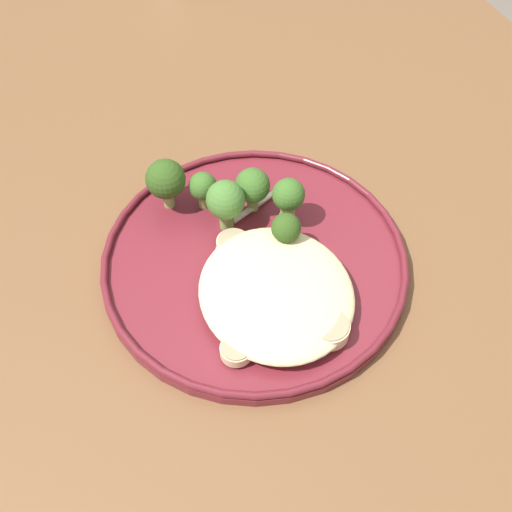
{
  "coord_description": "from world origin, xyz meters",
  "views": [
    {
      "loc": [
        0.34,
        -0.12,
        1.24
      ],
      "look_at": [
        0.0,
        0.02,
        0.76
      ],
      "focal_mm": 45.06,
      "sensor_mm": 36.0,
      "label": 1
    }
  ],
  "objects_px": {
    "broccoli_floret_rear_charred": "(252,186)",
    "dinner_plate": "(256,263)",
    "broccoli_floret_split_head": "(204,187)",
    "seared_scallop_right_edge": "(329,329)",
    "seared_scallop_tiny_bay": "(310,286)",
    "broccoli_floret_tall_stalk": "(286,231)",
    "broccoli_floret_small_sprig": "(166,180)",
    "broccoli_floret_center_pile": "(288,197)",
    "seared_scallop_rear_pale": "(265,288)",
    "seared_scallop_left_edge": "(233,244)",
    "seared_scallop_large_seared": "(268,317)",
    "seared_scallop_front_small": "(298,338)",
    "seared_scallop_tilted_round": "(236,350)",
    "broccoli_floret_near_rim": "(226,201)"
  },
  "relations": [
    {
      "from": "seared_scallop_tiny_bay",
      "to": "seared_scallop_large_seared",
      "type": "bearing_deg",
      "value": -72.45
    },
    {
      "from": "seared_scallop_tilted_round",
      "to": "broccoli_floret_small_sprig",
      "type": "height_order",
      "value": "broccoli_floret_small_sprig"
    },
    {
      "from": "broccoli_floret_small_sprig",
      "to": "seared_scallop_right_edge",
      "type": "bearing_deg",
      "value": 21.35
    },
    {
      "from": "seared_scallop_front_small",
      "to": "seared_scallop_right_edge",
      "type": "bearing_deg",
      "value": 85.91
    },
    {
      "from": "seared_scallop_tilted_round",
      "to": "broccoli_floret_small_sprig",
      "type": "xyz_separation_m",
      "value": [
        -0.19,
        0.0,
        0.03
      ]
    },
    {
      "from": "seared_scallop_left_edge",
      "to": "broccoli_floret_small_sprig",
      "type": "bearing_deg",
      "value": -154.55
    },
    {
      "from": "seared_scallop_front_small",
      "to": "broccoli_floret_small_sprig",
      "type": "relative_size",
      "value": 0.5
    },
    {
      "from": "broccoli_floret_near_rim",
      "to": "seared_scallop_tiny_bay",
      "type": "bearing_deg",
      "value": 21.18
    },
    {
      "from": "broccoli_floret_split_head",
      "to": "seared_scallop_right_edge",
      "type": "bearing_deg",
      "value": 13.6
    },
    {
      "from": "seared_scallop_right_edge",
      "to": "seared_scallop_tiny_bay",
      "type": "xyz_separation_m",
      "value": [
        -0.05,
        0.01,
        -0.0
      ]
    },
    {
      "from": "seared_scallop_tiny_bay",
      "to": "dinner_plate",
      "type": "bearing_deg",
      "value": -148.34
    },
    {
      "from": "seared_scallop_tiny_bay",
      "to": "broccoli_floret_center_pile",
      "type": "relative_size",
      "value": 0.62
    },
    {
      "from": "dinner_plate",
      "to": "seared_scallop_tiny_bay",
      "type": "bearing_deg",
      "value": 31.66
    },
    {
      "from": "broccoli_floret_rear_charred",
      "to": "dinner_plate",
      "type": "bearing_deg",
      "value": -20.18
    },
    {
      "from": "dinner_plate",
      "to": "seared_scallop_front_small",
      "type": "bearing_deg",
      "value": -1.05
    },
    {
      "from": "seared_scallop_tilted_round",
      "to": "broccoli_floret_center_pile",
      "type": "xyz_separation_m",
      "value": [
        -0.12,
        0.1,
        0.02
      ]
    },
    {
      "from": "broccoli_floret_small_sprig",
      "to": "broccoli_floret_split_head",
      "type": "bearing_deg",
      "value": 66.51
    },
    {
      "from": "seared_scallop_front_small",
      "to": "broccoli_floret_small_sprig",
      "type": "distance_m",
      "value": 0.21
    },
    {
      "from": "seared_scallop_large_seared",
      "to": "broccoli_floret_tall_stalk",
      "type": "xyz_separation_m",
      "value": [
        -0.07,
        0.05,
        0.02
      ]
    },
    {
      "from": "dinner_plate",
      "to": "broccoli_floret_tall_stalk",
      "type": "bearing_deg",
      "value": 95.03
    },
    {
      "from": "broccoli_floret_rear_charred",
      "to": "seared_scallop_large_seared",
      "type": "bearing_deg",
      "value": -17.27
    },
    {
      "from": "seared_scallop_rear_pale",
      "to": "seared_scallop_left_edge",
      "type": "bearing_deg",
      "value": -173.49
    },
    {
      "from": "broccoli_floret_rear_charred",
      "to": "broccoli_floret_split_head",
      "type": "relative_size",
      "value": 1.19
    },
    {
      "from": "broccoli_floret_split_head",
      "to": "seared_scallop_tiny_bay",
      "type": "bearing_deg",
      "value": 19.96
    },
    {
      "from": "broccoli_floret_tall_stalk",
      "to": "broccoli_floret_rear_charred",
      "type": "bearing_deg",
      "value": -172.7
    },
    {
      "from": "broccoli_floret_split_head",
      "to": "seared_scallop_rear_pale",
      "type": "bearing_deg",
      "value": 5.26
    },
    {
      "from": "seared_scallop_tiny_bay",
      "to": "seared_scallop_tilted_round",
      "type": "bearing_deg",
      "value": -68.28
    },
    {
      "from": "seared_scallop_rear_pale",
      "to": "seared_scallop_front_small",
      "type": "relative_size",
      "value": 0.85
    },
    {
      "from": "seared_scallop_large_seared",
      "to": "broccoli_floret_small_sprig",
      "type": "relative_size",
      "value": 0.6
    },
    {
      "from": "seared_scallop_large_seared",
      "to": "seared_scallop_left_edge",
      "type": "height_order",
      "value": "seared_scallop_large_seared"
    },
    {
      "from": "dinner_plate",
      "to": "seared_scallop_left_edge",
      "type": "relative_size",
      "value": 9.03
    },
    {
      "from": "seared_scallop_large_seared",
      "to": "broccoli_floret_split_head",
      "type": "relative_size",
      "value": 0.81
    },
    {
      "from": "seared_scallop_front_small",
      "to": "seared_scallop_tiny_bay",
      "type": "bearing_deg",
      "value": 143.75
    },
    {
      "from": "broccoli_floret_tall_stalk",
      "to": "broccoli_floret_small_sprig",
      "type": "distance_m",
      "value": 0.13
    },
    {
      "from": "seared_scallop_rear_pale",
      "to": "seared_scallop_left_edge",
      "type": "xyz_separation_m",
      "value": [
        -0.06,
        -0.01,
        -0.0
      ]
    },
    {
      "from": "seared_scallop_rear_pale",
      "to": "seared_scallop_left_edge",
      "type": "relative_size",
      "value": 0.76
    },
    {
      "from": "seared_scallop_tiny_bay",
      "to": "seared_scallop_rear_pale",
      "type": "relative_size",
      "value": 1.37
    },
    {
      "from": "broccoli_floret_tall_stalk",
      "to": "broccoli_floret_split_head",
      "type": "distance_m",
      "value": 0.1
    },
    {
      "from": "broccoli_floret_center_pile",
      "to": "broccoli_floret_split_head",
      "type": "height_order",
      "value": "broccoli_floret_center_pile"
    },
    {
      "from": "broccoli_floret_near_rim",
      "to": "seared_scallop_front_small",
      "type": "bearing_deg",
      "value": 2.69
    },
    {
      "from": "seared_scallop_left_edge",
      "to": "broccoli_floret_rear_charred",
      "type": "bearing_deg",
      "value": 138.51
    },
    {
      "from": "seared_scallop_right_edge",
      "to": "broccoli_floret_rear_charred",
      "type": "xyz_separation_m",
      "value": [
        -0.16,
        -0.0,
        0.02
      ]
    },
    {
      "from": "seared_scallop_right_edge",
      "to": "seared_scallop_left_edge",
      "type": "height_order",
      "value": "seared_scallop_right_edge"
    },
    {
      "from": "broccoli_floret_rear_charred",
      "to": "broccoli_floret_center_pile",
      "type": "distance_m",
      "value": 0.04
    },
    {
      "from": "broccoli_floret_tall_stalk",
      "to": "broccoli_floret_rear_charred",
      "type": "height_order",
      "value": "broccoli_floret_rear_charred"
    },
    {
      "from": "seared_scallop_large_seared",
      "to": "broccoli_floret_small_sprig",
      "type": "xyz_separation_m",
      "value": [
        -0.17,
        -0.04,
        0.03
      ]
    },
    {
      "from": "seared_scallop_left_edge",
      "to": "broccoli_floret_near_rim",
      "type": "distance_m",
      "value": 0.04
    },
    {
      "from": "dinner_plate",
      "to": "broccoli_floret_split_head",
      "type": "distance_m",
      "value": 0.09
    },
    {
      "from": "seared_scallop_large_seared",
      "to": "seared_scallop_front_small",
      "type": "distance_m",
      "value": 0.03
    },
    {
      "from": "seared_scallop_large_seared",
      "to": "seared_scallop_front_small",
      "type": "height_order",
      "value": "seared_scallop_front_small"
    }
  ]
}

